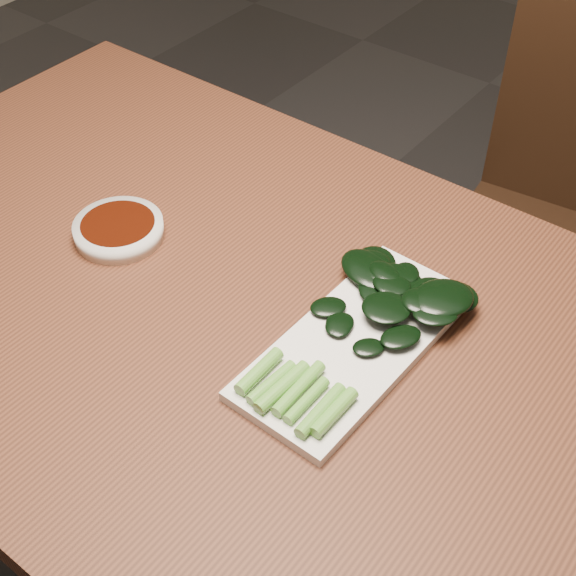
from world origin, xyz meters
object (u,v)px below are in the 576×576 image
Objects in this scene: table at (255,351)px; chair_far at (565,222)px; serving_plate at (355,343)px; gai_lan at (381,303)px; sauce_bowl at (119,229)px.

table is 1.57× the size of chair_far.
serving_plate is (0.13, 0.03, 0.08)m from table.
gai_lan reaches higher than table.
table is 4.22× the size of serving_plate.
sauce_bowl is 0.38× the size of gai_lan.
serving_plate is at bearing 4.18° from sauce_bowl.
gai_lan is (0.13, 0.09, 0.10)m from table.
serving_plate reaches higher than table.
chair_far reaches higher than table.
table is 0.16m from serving_plate.
chair_far is 0.90m from sauce_bowl.
gai_lan is at bearing -98.65° from chair_far.
serving_plate is at bearing 12.86° from table.
table is 11.20× the size of sauce_bowl.
table is at bearing -0.69° from sauce_bowl.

